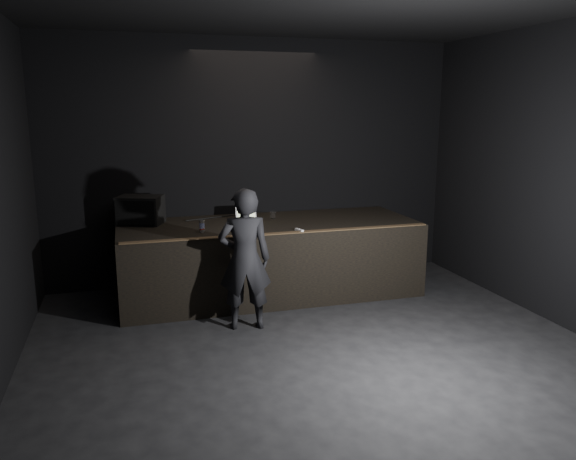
# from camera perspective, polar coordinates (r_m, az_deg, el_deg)

# --- Properties ---
(ground) EXTENTS (7.00, 7.00, 0.00)m
(ground) POSITION_cam_1_polar(r_m,az_deg,el_deg) (5.49, 5.48, -15.13)
(ground) COLOR black
(ground) RESTS_ON ground
(room_walls) EXTENTS (6.10, 7.10, 3.52)m
(room_walls) POSITION_cam_1_polar(r_m,az_deg,el_deg) (4.90, 5.97, 6.38)
(room_walls) COLOR black
(room_walls) RESTS_ON ground
(stage_riser) EXTENTS (4.00, 1.50, 1.00)m
(stage_riser) POSITION_cam_1_polar(r_m,az_deg,el_deg) (7.74, -1.93, -2.86)
(stage_riser) COLOR black
(stage_riser) RESTS_ON ground
(riser_lip) EXTENTS (3.92, 0.10, 0.01)m
(riser_lip) POSITION_cam_1_polar(r_m,az_deg,el_deg) (6.95, -0.50, -0.30)
(riser_lip) COLOR brown
(riser_lip) RESTS_ON stage_riser
(stage_monitor) EXTENTS (0.67, 0.59, 0.38)m
(stage_monitor) POSITION_cam_1_polar(r_m,az_deg,el_deg) (7.74, -14.78, 1.96)
(stage_monitor) COLOR black
(stage_monitor) RESTS_ON stage_riser
(cable) EXTENTS (0.81, 0.27, 0.02)m
(cable) POSITION_cam_1_polar(r_m,az_deg,el_deg) (7.99, -7.61, 1.27)
(cable) COLOR black
(cable) RESTS_ON stage_riser
(laptop) EXTENTS (0.29, 0.26, 0.19)m
(laptop) POSITION_cam_1_polar(r_m,az_deg,el_deg) (7.66, -4.20, 1.19)
(laptop) COLOR silver
(laptop) RESTS_ON stage_riser
(beer_can) EXTENTS (0.07, 0.07, 0.16)m
(beer_can) POSITION_cam_1_polar(r_m,az_deg,el_deg) (7.08, -8.74, 0.39)
(beer_can) COLOR silver
(beer_can) RESTS_ON stage_riser
(plastic_cup) EXTENTS (0.08, 0.08, 0.10)m
(plastic_cup) POSITION_cam_1_polar(r_m,az_deg,el_deg) (7.89, -1.54, 1.56)
(plastic_cup) COLOR white
(plastic_cup) RESTS_ON stage_riser
(wii_remote) EXTENTS (0.08, 0.16, 0.03)m
(wii_remote) POSITION_cam_1_polar(r_m,az_deg,el_deg) (7.06, 1.15, -0.02)
(wii_remote) COLOR silver
(wii_remote) RESTS_ON stage_riser
(person) EXTENTS (0.65, 0.47, 1.65)m
(person) POSITION_cam_1_polar(r_m,az_deg,el_deg) (6.45, -4.41, -2.99)
(person) COLOR black
(person) RESTS_ON ground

